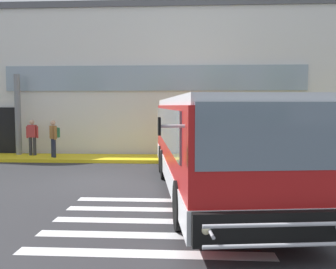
{
  "coord_description": "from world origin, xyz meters",
  "views": [
    {
      "loc": [
        2.76,
        -12.13,
        2.49
      ],
      "look_at": [
        2.0,
        0.73,
        1.5
      ],
      "focal_mm": 40.27,
      "sensor_mm": 36.0,
      "label": 1
    }
  ],
  "objects_px": {
    "bus_main_foreground": "(210,146)",
    "passenger_by_doorway": "(54,136)",
    "passenger_near_column": "(32,136)",
    "entry_support_column": "(18,115)"
  },
  "relations": [
    {
      "from": "bus_main_foreground",
      "to": "passenger_near_column",
      "type": "distance_m",
      "value": 10.25
    },
    {
      "from": "passenger_near_column",
      "to": "passenger_by_doorway",
      "type": "relative_size",
      "value": 1.0
    },
    {
      "from": "passenger_near_column",
      "to": "passenger_by_doorway",
      "type": "distance_m",
      "value": 1.4
    },
    {
      "from": "bus_main_foreground",
      "to": "passenger_near_column",
      "type": "relative_size",
      "value": 6.56
    },
    {
      "from": "entry_support_column",
      "to": "passenger_by_doorway",
      "type": "bearing_deg",
      "value": -23.37
    },
    {
      "from": "bus_main_foreground",
      "to": "passenger_near_column",
      "type": "xyz_separation_m",
      "value": [
        -8.0,
        6.4,
        -0.25
      ]
    },
    {
      "from": "bus_main_foreground",
      "to": "entry_support_column",
      "type": "bearing_deg",
      "value": 142.73
    },
    {
      "from": "bus_main_foreground",
      "to": "passenger_by_doorway",
      "type": "distance_m",
      "value": 8.89
    },
    {
      "from": "passenger_near_column",
      "to": "passenger_by_doorway",
      "type": "bearing_deg",
      "value": -25.49
    },
    {
      "from": "entry_support_column",
      "to": "passenger_near_column",
      "type": "height_order",
      "value": "entry_support_column"
    }
  ]
}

